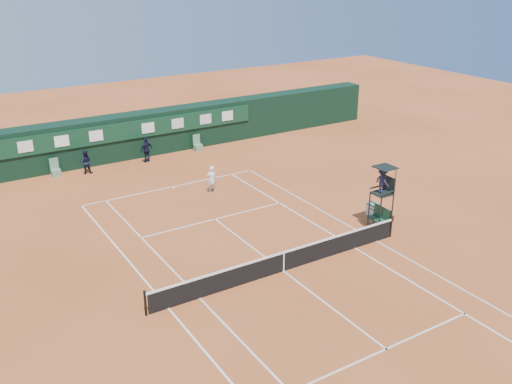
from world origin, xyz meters
The scene contains 14 objects.
ground centered at (0.00, 0.00, 0.00)m, with size 90.00×90.00×0.00m, color #C15D2D.
court_lines centered at (0.00, 0.00, 0.01)m, with size 11.05×23.85×0.01m.
tennis_net centered at (0.00, 0.00, 0.51)m, with size 12.90×0.10×1.10m.
back_wall centered at (0.00, 18.74, 1.51)m, with size 40.00×1.65×3.00m.
linesman_chair_left centered at (-5.50, 17.48, 0.32)m, with size 0.55×0.50×1.15m.
linesman_chair_right centered at (4.50, 17.48, 0.32)m, with size 0.55×0.50×1.15m.
umpire_chair centered at (6.39, 0.81, 2.46)m, with size 0.96×0.95×3.42m.
player_bench centered at (6.70, 1.07, 0.60)m, with size 0.56×1.20×1.10m.
tennis_bag centered at (7.54, 1.55, 0.16)m, with size 0.37×0.85×0.32m, color black.
cooler centered at (7.48, 2.43, 0.33)m, with size 0.57×0.57×0.65m.
tennis_ball centered at (1.86, 6.57, 0.03)m, with size 0.07×0.07×0.07m, color yellow.
player centered at (1.60, 9.79, 0.83)m, with size 0.60×0.40×1.66m, color white.
ball_kid_left centered at (-3.70, 16.97, 0.77)m, with size 0.75×0.59×1.55m, color black.
ball_kid_right centered at (0.45, 17.03, 0.86)m, with size 1.00×0.42×1.71m, color black.
Camera 1 is at (-12.59, -17.99, 12.68)m, focal length 40.00 mm.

